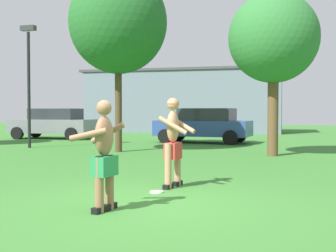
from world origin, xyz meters
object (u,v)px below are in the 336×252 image
car_blue_mid_lot (204,125)px  tree_right_field (274,39)px  lamp_post (29,71)px  car_gray_far_end (53,123)px  player_with_cap (173,138)px  tree_left_field (118,23)px  player_in_green (104,153)px  frisbee (157,192)px

car_blue_mid_lot → tree_right_field: size_ratio=0.85×
lamp_post → tree_right_field: 9.49m
car_gray_far_end → player_with_cap: bearing=-52.6°
player_with_cap → car_blue_mid_lot: size_ratio=0.39×
player_with_cap → tree_right_field: 7.36m
player_with_cap → tree_left_field: size_ratio=0.27×
player_with_cap → player_in_green: size_ratio=1.06×
car_gray_far_end → tree_left_field: bearing=-45.1°
player_with_cap → frisbee: 1.14m
player_in_green → player_with_cap: bearing=77.7°
tree_right_field → car_blue_mid_lot: bearing=121.6°
lamp_post → tree_left_field: size_ratio=0.75×
car_gray_far_end → frisbee: bearing=-54.3°
player_in_green → tree_right_field: 9.53m
frisbee → car_blue_mid_lot: bearing=96.3°
player_with_cap → tree_right_field: size_ratio=0.33×
car_blue_mid_lot → tree_right_field: 6.82m
player_with_cap → tree_left_field: (-3.70, 6.63, 3.65)m
player_with_cap → car_blue_mid_lot: (-1.53, 11.80, -0.13)m
player_with_cap → lamp_post: (-7.74, 7.31, 2.07)m
car_gray_far_end → tree_right_field: 13.18m
player_with_cap → frisbee: bearing=-103.6°
tree_left_field → tree_right_field: (5.39, -0.06, -0.80)m
car_gray_far_end → tree_right_field: (11.33, -6.03, 2.98)m
player_with_cap → player_in_green: bearing=-102.3°
frisbee → car_blue_mid_lot: car_blue_mid_lot is taller
lamp_post → tree_right_field: tree_right_field is taller
player_in_green → car_blue_mid_lot: (-1.04, 14.02, -0.04)m
tree_left_field → player_with_cap: bearing=-60.9°
tree_left_field → player_in_green: bearing=-70.1°
player_in_green → car_blue_mid_lot: size_ratio=0.36×
frisbee → tree_right_field: (1.84, 7.20, 3.79)m
player_in_green → tree_left_field: bearing=109.9°
frisbee → lamp_post: size_ratio=0.05×
player_in_green → frisbee: player_in_green is taller
lamp_post → tree_left_field: (4.04, -0.68, 1.58)m
player_with_cap → player_in_green: 2.28m
player_with_cap → car_gray_far_end: player_with_cap is taller
frisbee → lamp_post: (-7.59, 7.94, 3.01)m
player_with_cap → frisbee: (-0.15, -0.63, -0.94)m
player_in_green → car_gray_far_end: 17.43m
frisbee → car_blue_mid_lot: size_ratio=0.05×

